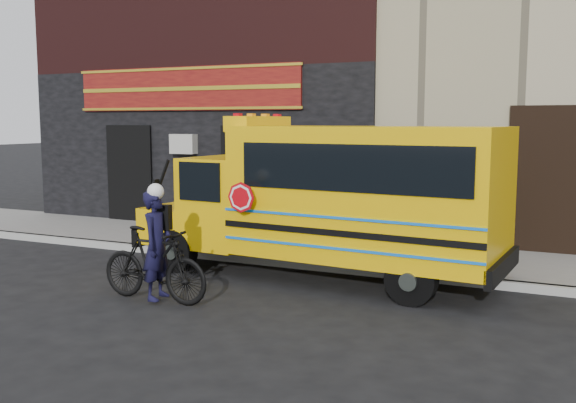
{
  "coord_description": "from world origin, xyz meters",
  "views": [
    {
      "loc": [
        4.27,
        -8.56,
        2.83
      ],
      "look_at": [
        -0.49,
        1.85,
        1.39
      ],
      "focal_mm": 40.0,
      "sensor_mm": 36.0,
      "label": 1
    }
  ],
  "objects_px": {
    "bicycle": "(154,264)",
    "sign_pole": "(437,195)",
    "school_bus": "(334,196)",
    "cyclist": "(157,248)"
  },
  "relations": [
    {
      "from": "bicycle",
      "to": "cyclist",
      "type": "xyz_separation_m",
      "value": [
        0.07,
        -0.0,
        0.27
      ]
    },
    {
      "from": "sign_pole",
      "to": "bicycle",
      "type": "relative_size",
      "value": 1.39
    },
    {
      "from": "school_bus",
      "to": "bicycle",
      "type": "height_order",
      "value": "school_bus"
    },
    {
      "from": "sign_pole",
      "to": "bicycle",
      "type": "bearing_deg",
      "value": -139.55
    },
    {
      "from": "bicycle",
      "to": "cyclist",
      "type": "bearing_deg",
      "value": -88.54
    },
    {
      "from": "school_bus",
      "to": "bicycle",
      "type": "xyz_separation_m",
      "value": [
        -2.06,
        -2.56,
        -0.92
      ]
    },
    {
      "from": "sign_pole",
      "to": "cyclist",
      "type": "bearing_deg",
      "value": -139.02
    },
    {
      "from": "sign_pole",
      "to": "school_bus",
      "type": "bearing_deg",
      "value": -159.21
    },
    {
      "from": "bicycle",
      "to": "sign_pole",
      "type": "bearing_deg",
      "value": -47.67
    },
    {
      "from": "cyclist",
      "to": "school_bus",
      "type": "bearing_deg",
      "value": -45.27
    }
  ]
}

